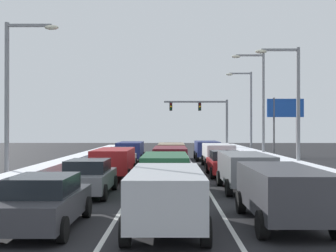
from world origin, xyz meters
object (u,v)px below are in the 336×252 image
Objects in this scene: suv_silver_center_lane_nearest at (166,194)px; suv_red_left_lane_third at (114,161)px; sedan_red_right_lane_third at (225,163)px; suv_navy_right_lane_fifth at (207,149)px; street_lamp_right_near at (292,98)px; street_lamp_right_mid at (259,98)px; suv_tan_center_lane_fourth at (171,152)px; suv_green_center_lane_second at (165,169)px; street_lamp_right_far at (248,106)px; street_lamp_left_mid at (14,88)px; roadside_sign_right at (285,115)px; suv_maroon_center_lane_third at (170,158)px; sedan_gray_left_lane_second at (88,177)px; sedan_white_left_lane_fourth at (121,158)px; suv_white_right_lane_fourth at (218,153)px; traffic_light_gantry at (207,114)px; suv_navy_left_lane_fifth at (130,150)px; sedan_charcoal_left_lane_nearest at (44,202)px; suv_gray_right_lane_second at (245,168)px; suv_charcoal_right_lane_nearest at (283,190)px; sedan_black_center_lane_fifth at (173,151)px.

suv_silver_center_lane_nearest and suv_red_left_lane_third have the same top height.
sedan_red_right_lane_third is 12.86m from suv_navy_right_lane_fifth.
suv_silver_center_lane_nearest is (-3.31, -26.55, 0.00)m from suv_navy_right_lane_fifth.
street_lamp_right_mid is (-0.05, 9.28, 0.65)m from street_lamp_right_near.
suv_silver_center_lane_nearest is at bearing -90.41° from suv_tan_center_lane_fourth.
street_lamp_right_far is at bearing 72.17° from suv_green_center_lane_second.
roadside_sign_right is at bearing 43.30° from street_lamp_left_mid.
suv_maroon_center_lane_third is at bearing -90.66° from suv_tan_center_lane_fourth.
street_lamp_left_mid is at bearing 144.99° from sedan_gray_left_lane_second.
suv_green_center_lane_second reaches higher than sedan_white_left_lane_fourth.
suv_white_right_lane_fourth is at bearing 87.72° from sedan_red_right_lane_third.
street_lamp_left_mid is (-11.96, -29.96, 0.32)m from traffic_light_gantry.
roadside_sign_right is at bearing 7.26° from suv_navy_left_lane_fifth.
suv_green_center_lane_second and suv_navy_left_lane_fifth have the same top height.
suv_green_center_lane_second reaches higher than sedan_red_right_lane_third.
suv_navy_right_lane_fifth and suv_green_center_lane_second have the same top height.
street_lamp_left_mid reaches higher than suv_green_center_lane_second.
suv_white_right_lane_fourth is 15.69m from street_lamp_left_mid.
street_lamp_left_mid is at bearing 129.23° from suv_silver_center_lane_nearest.
suv_navy_right_lane_fifth is 27.21m from sedan_charcoal_left_lane_nearest.
suv_white_right_lane_fourth and suv_red_left_lane_third have the same top height.
suv_navy_left_lane_fifth is (-6.81, 4.57, 0.00)m from suv_white_right_lane_fourth.
suv_tan_center_lane_fourth is at bearing 89.34° from suv_maroon_center_lane_third.
traffic_light_gantry is (7.74, 32.91, 3.73)m from sedan_gray_left_lane_second.
sedan_white_left_lane_fourth is (-3.41, 3.37, -0.25)m from suv_maroon_center_lane_third.
suv_gray_right_lane_second is 1.00× the size of suv_navy_left_lane_fifth.
suv_gray_right_lane_second reaches higher than sedan_white_left_lane_fourth.
suv_tan_center_lane_fourth is 0.55× the size of street_lamp_right_mid.
suv_silver_center_lane_nearest is at bearing -114.38° from suv_gray_right_lane_second.
suv_white_right_lane_fourth is at bearing 89.56° from suv_charcoal_right_lane_nearest.
traffic_light_gantry is at bearing 117.11° from street_lamp_right_far.
suv_green_center_lane_second is 17.95m from street_lamp_right_mid.
sedan_gray_left_lane_second is 34.02m from traffic_light_gantry.
sedan_gray_left_lane_second is 0.92× the size of suv_navy_left_lane_fifth.
suv_gray_right_lane_second is 1.09× the size of sedan_white_left_lane_fourth.
sedan_charcoal_left_lane_nearest is (-3.77, -27.77, 0.00)m from sedan_black_center_lane_fifth.
suv_red_left_lane_third is at bearing -87.19° from sedan_white_left_lane_fourth.
suv_tan_center_lane_fourth is 0.61× the size of street_lamp_left_mid.
sedan_red_right_lane_third is 12.42m from suv_navy_left_lane_fifth.
suv_silver_center_lane_nearest reaches higher than sedan_black_center_lane_fifth.
suv_white_right_lane_fourth is at bearing 48.49° from suv_red_left_lane_third.
street_lamp_right_far is at bearing 66.12° from suv_maroon_center_lane_third.
suv_green_center_lane_second is 0.61× the size of street_lamp_left_mid.
suv_charcoal_right_lane_nearest is 18.41m from sedan_white_left_lane_fourth.
street_lamp_left_mid is (-7.72, -11.81, 3.80)m from suv_tan_center_lane_fourth.
sedan_red_right_lane_third is 1.00× the size of sedan_white_left_lane_fourth.
street_lamp_right_far reaches higher than traffic_light_gantry.
traffic_light_gantry reaches higher than suv_navy_left_lane_fifth.
suv_tan_center_lane_fourth is (0.28, 13.89, 0.00)m from suv_green_center_lane_second.
suv_green_center_lane_second is at bearing -172.53° from suv_gray_right_lane_second.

